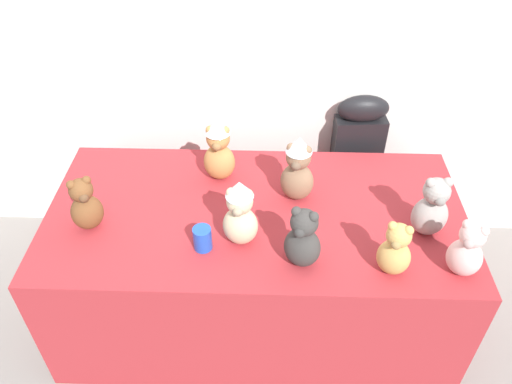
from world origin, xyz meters
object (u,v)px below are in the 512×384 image
object	(u,v)px
teddy_bear_chestnut	(85,205)
teddy_bear_caramel	(219,150)
teddy_bear_blush	(467,251)
teddy_bear_honey	(395,250)
display_table	(256,264)
teddy_bear_sand	(240,214)
party_cup_blue	(203,238)
instrument_case	(353,171)
teddy_bear_ash	(432,208)
teddy_bear_mocha	(298,170)
teddy_bear_charcoal	(303,240)

from	to	relation	value
teddy_bear_chestnut	teddy_bear_caramel	distance (m)	0.67
teddy_bear_blush	teddy_bear_chestnut	bearing A→B (deg)	-154.84
teddy_bear_caramel	teddy_bear_honey	bearing A→B (deg)	-35.76
teddy_bear_honey	teddy_bear_blush	distance (m)	0.28
display_table	teddy_bear_chestnut	bearing A→B (deg)	-170.57
teddy_bear_chestnut	teddy_bear_blush	world-z (taller)	teddy_bear_chestnut
teddy_bear_sand	teddy_bear_blush	world-z (taller)	teddy_bear_sand
teddy_bear_chestnut	party_cup_blue	xyz separation A→B (m)	(0.52, -0.11, -0.07)
teddy_bear_caramel	teddy_bear_sand	bearing A→B (deg)	-71.38
display_table	instrument_case	xyz separation A→B (m)	(0.55, 0.62, 0.14)
display_table	teddy_bear_ash	bearing A→B (deg)	-8.24
teddy_bear_mocha	teddy_bear_caramel	bearing A→B (deg)	173.33
teddy_bear_charcoal	teddy_bear_mocha	bearing A→B (deg)	113.64
teddy_bear_blush	teddy_bear_charcoal	world-z (taller)	teddy_bear_charcoal
teddy_bear_sand	teddy_bear_ash	bearing A→B (deg)	11.89
display_table	teddy_bear_sand	world-z (taller)	teddy_bear_sand
instrument_case	teddy_bear_honey	world-z (taller)	instrument_case
display_table	teddy_bear_sand	size ratio (longest dim) A/B	5.85
teddy_bear_blush	instrument_case	bearing A→B (deg)	140.12
teddy_bear_chestnut	teddy_bear_honey	bearing A→B (deg)	-39.01
teddy_bear_chestnut	party_cup_blue	bearing A→B (deg)	-41.63
instrument_case	teddy_bear_blush	world-z (taller)	teddy_bear_blush
teddy_bear_mocha	teddy_bear_ash	world-z (taller)	teddy_bear_mocha
teddy_bear_charcoal	party_cup_blue	size ratio (longest dim) A/B	2.73
instrument_case	teddy_bear_charcoal	xyz separation A→B (m)	(-0.36, -0.93, 0.37)
teddy_bear_honey	teddy_bear_sand	world-z (taller)	teddy_bear_sand
teddy_bear_honey	teddy_bear_charcoal	xyz separation A→B (m)	(-0.37, 0.03, 0.02)
display_table	teddy_bear_blush	bearing A→B (deg)	-21.86
display_table	instrument_case	distance (m)	0.84
instrument_case	party_cup_blue	world-z (taller)	instrument_case
instrument_case	teddy_bear_ash	size ratio (longest dim) A/B	3.31
teddy_bear_honey	teddy_bear_blush	world-z (taller)	teddy_bear_blush
teddy_bear_sand	teddy_bear_chestnut	bearing A→B (deg)	-179.73
teddy_bear_honey	teddy_bear_chestnut	size ratio (longest dim) A/B	0.96
teddy_bear_blush	teddy_bear_caramel	bearing A→B (deg)	-176.72
teddy_bear_honey	teddy_bear_mocha	world-z (taller)	teddy_bear_mocha
teddy_bear_charcoal	instrument_case	bearing A→B (deg)	91.42
instrument_case	teddy_bear_caramel	bearing A→B (deg)	-158.45
teddy_bear_honey	teddy_bear_sand	xyz separation A→B (m)	(-0.63, 0.15, 0.04)
teddy_bear_honey	teddy_bear_mocha	size ratio (longest dim) A/B	0.76
teddy_bear_charcoal	teddy_bear_caramel	bearing A→B (deg)	147.02
teddy_bear_blush	teddy_bear_ash	distance (m)	0.25
teddy_bear_caramel	party_cup_blue	distance (m)	0.50
teddy_bear_honey	teddy_bear_chestnut	distance (m)	1.33
teddy_bear_mocha	teddy_bear_caramel	distance (m)	0.41
display_table	instrument_case	world-z (taller)	instrument_case
teddy_bear_chestnut	teddy_bear_charcoal	world-z (taller)	teddy_bear_charcoal
instrument_case	teddy_bear_mocha	distance (m)	0.74
teddy_bear_sand	teddy_bear_ash	world-z (taller)	teddy_bear_sand
teddy_bear_mocha	instrument_case	bearing A→B (deg)	68.26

